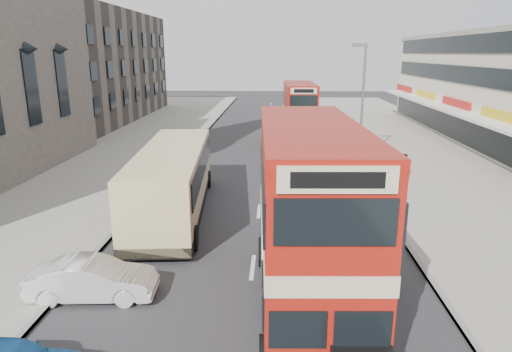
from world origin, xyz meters
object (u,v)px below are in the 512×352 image
(coach, at_px, (173,179))
(cyclist, at_px, (324,149))
(bus_second, at_px, (299,113))
(car_right_c, at_px, (313,123))
(bus_main, at_px, (309,219))
(car_left_front, at_px, (93,279))
(car_right_b, at_px, (333,141))
(street_lamp, at_px, (362,95))
(car_right_a, at_px, (344,157))
(pedestrian_near, at_px, (403,167))

(coach, height_order, cyclist, coach)
(bus_second, distance_m, car_right_c, 6.88)
(bus_main, relative_size, car_right_c, 2.40)
(bus_main, relative_size, bus_second, 1.11)
(coach, distance_m, cyclist, 14.54)
(cyclist, bearing_deg, car_left_front, -107.24)
(bus_main, bearing_deg, car_left_front, -4.03)
(car_right_b, height_order, cyclist, cyclist)
(street_lamp, bearing_deg, car_right_c, 98.39)
(bus_main, distance_m, car_right_a, 17.80)
(car_right_b, bearing_deg, street_lamp, 5.32)
(bus_second, distance_m, car_right_b, 4.04)
(cyclist, bearing_deg, coach, -117.51)
(bus_second, bearing_deg, pedestrian_near, 112.76)
(bus_second, height_order, car_right_c, bus_second)
(cyclist, bearing_deg, car_right_a, -59.56)
(bus_main, bearing_deg, car_right_a, -104.14)
(car_left_front, distance_m, car_right_b, 25.95)
(bus_main, relative_size, pedestrian_near, 5.99)
(cyclist, bearing_deg, bus_second, 111.46)
(coach, xyz_separation_m, pedestrian_near, (12.46, 5.86, -0.77))
(car_right_b, relative_size, pedestrian_near, 2.38)
(coach, bearing_deg, car_right_c, 66.11)
(street_lamp, bearing_deg, bus_main, -104.36)
(bus_main, height_order, car_left_front, bus_main)
(bus_main, bearing_deg, street_lamp, -106.78)
(cyclist, bearing_deg, pedestrian_near, -47.93)
(bus_main, distance_m, car_right_c, 32.83)
(car_right_c, relative_size, cyclist, 1.83)
(bus_main, bearing_deg, bus_second, -94.56)
(street_lamp, relative_size, car_right_c, 1.97)
(car_left_front, relative_size, car_right_b, 1.00)
(bus_main, height_order, pedestrian_near, bus_main)
(street_lamp, relative_size, bus_second, 0.91)
(street_lamp, height_order, bus_main, street_lamp)
(street_lamp, xyz_separation_m, bus_main, (-4.74, -18.51, -1.92))
(street_lamp, height_order, car_right_c, street_lamp)
(coach, distance_m, car_left_front, 7.98)
(coach, height_order, car_left_front, coach)
(car_right_a, relative_size, pedestrian_near, 3.08)
(car_right_c, bearing_deg, car_left_front, -20.87)
(bus_main, bearing_deg, coach, -56.28)
(coach, bearing_deg, cyclist, 49.88)
(pedestrian_near, bearing_deg, cyclist, -55.65)
(coach, xyz_separation_m, car_right_b, (9.53, 15.95, -1.20))
(car_left_front, bearing_deg, car_right_a, -34.71)
(coach, height_order, car_right_a, coach)
(car_right_a, bearing_deg, bus_second, -168.87)
(bus_main, xyz_separation_m, pedestrian_near, (6.59, 13.90, -1.89))
(car_right_a, xyz_separation_m, cyclist, (-1.07, 2.57, 0.03))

